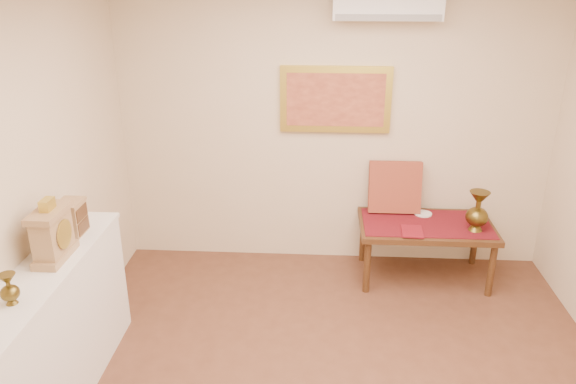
# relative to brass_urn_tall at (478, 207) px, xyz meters

# --- Properties ---
(wall_back) EXTENTS (4.00, 0.02, 2.70)m
(wall_back) POSITION_rel_brass_urn_tall_xyz_m (-1.25, 0.49, 0.57)
(wall_back) COLOR beige
(wall_back) RESTS_ON ground
(brass_urn_small) EXTENTS (0.11, 0.11, 0.24)m
(brass_urn_small) POSITION_rel_brass_urn_tall_xyz_m (-3.07, -2.00, 0.32)
(brass_urn_small) COLOR brown
(brass_urn_small) RESTS_ON display_ledge
(table_cloth) EXTENTS (1.14, 0.59, 0.01)m
(table_cloth) POSITION_rel_brass_urn_tall_xyz_m (-0.40, 0.12, -0.22)
(table_cloth) COLOR maroon
(table_cloth) RESTS_ON low_table
(brass_urn_tall) EXTENTS (0.20, 0.20, 0.44)m
(brass_urn_tall) POSITION_rel_brass_urn_tall_xyz_m (0.00, 0.00, 0.00)
(brass_urn_tall) COLOR brown
(brass_urn_tall) RESTS_ON table_cloth
(plate) EXTENTS (0.16, 0.16, 0.01)m
(plate) POSITION_rel_brass_urn_tall_xyz_m (-0.40, 0.31, -0.21)
(plate) COLOR white
(plate) RESTS_ON table_cloth
(menu) EXTENTS (0.19, 0.26, 0.01)m
(menu) POSITION_rel_brass_urn_tall_xyz_m (-0.56, -0.08, -0.21)
(menu) COLOR maroon
(menu) RESTS_ON table_cloth
(cushion) EXTENTS (0.48, 0.20, 0.49)m
(cushion) POSITION_rel_brass_urn_tall_xyz_m (-0.67, 0.38, 0.02)
(cushion) COLOR maroon
(cushion) RESTS_ON table_cloth
(display_ledge) EXTENTS (0.37, 2.02, 0.98)m
(display_ledge) POSITION_rel_brass_urn_tall_xyz_m (-3.08, -1.76, -0.29)
(display_ledge) COLOR white
(display_ledge) RESTS_ON floor
(mantel_clock) EXTENTS (0.17, 0.36, 0.41)m
(mantel_clock) POSITION_rel_brass_urn_tall_xyz_m (-3.05, -1.47, 0.38)
(mantel_clock) COLOR #A68155
(mantel_clock) RESTS_ON display_ledge
(wooden_chest) EXTENTS (0.16, 0.21, 0.24)m
(wooden_chest) POSITION_rel_brass_urn_tall_xyz_m (-3.09, -1.12, 0.32)
(wooden_chest) COLOR #A68155
(wooden_chest) RESTS_ON display_ledge
(low_table) EXTENTS (1.20, 0.70, 0.55)m
(low_table) POSITION_rel_brass_urn_tall_xyz_m (-0.40, 0.12, -0.29)
(low_table) COLOR #492B16
(low_table) RESTS_ON floor
(painting) EXTENTS (1.00, 0.06, 0.60)m
(painting) POSITION_rel_brass_urn_tall_xyz_m (-1.25, 0.46, 0.82)
(painting) COLOR gold
(painting) RESTS_ON wall_back
(ac_unit) EXTENTS (0.90, 0.25, 0.30)m
(ac_unit) POSITION_rel_brass_urn_tall_xyz_m (-0.85, 0.36, 1.67)
(ac_unit) COLOR white
(ac_unit) RESTS_ON wall_back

